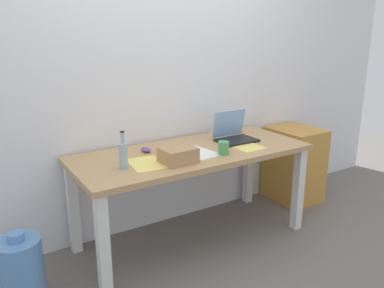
{
  "coord_description": "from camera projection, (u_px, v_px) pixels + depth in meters",
  "views": [
    {
      "loc": [
        -1.48,
        -2.35,
        1.6
      ],
      "look_at": [
        0.0,
        0.0,
        0.78
      ],
      "focal_mm": 36.67,
      "sensor_mm": 36.0,
      "label": 1
    }
  ],
  "objects": [
    {
      "name": "coffee_mug",
      "position": [
        223.0,
        148.0,
        2.81
      ],
      "size": [
        0.08,
        0.08,
        0.09
      ],
      "primitive_type": "cylinder",
      "color": "#4C9E56",
      "rests_on": "desk"
    },
    {
      "name": "paper_sheet_front_left",
      "position": [
        146.0,
        164.0,
        2.62
      ],
      "size": [
        0.24,
        0.32,
        0.0
      ],
      "primitive_type": "cube",
      "rotation": [
        0.0,
        0.0,
        -0.11
      ],
      "color": "#F4E06B",
      "rests_on": "desk"
    },
    {
      "name": "water_cooler_jug",
      "position": [
        21.0,
        270.0,
        2.35
      ],
      "size": [
        0.27,
        0.27,
        0.46
      ],
      "color": "#598CC6",
      "rests_on": "ground"
    },
    {
      "name": "paper_yellow_folder",
      "position": [
        176.0,
        158.0,
        2.73
      ],
      "size": [
        0.28,
        0.34,
        0.0
      ],
      "primitive_type": "cube",
      "rotation": [
        0.0,
        0.0,
        -0.28
      ],
      "color": "#F4E06B",
      "rests_on": "desk"
    },
    {
      "name": "back_wall",
      "position": [
        163.0,
        68.0,
        3.1
      ],
      "size": [
        5.2,
        0.08,
        2.6
      ],
      "primitive_type": "cube",
      "color": "white",
      "rests_on": "ground"
    },
    {
      "name": "cardboard_box",
      "position": [
        178.0,
        155.0,
        2.63
      ],
      "size": [
        0.24,
        0.2,
        0.1
      ],
      "primitive_type": "cube",
      "rotation": [
        0.0,
        0.0,
        0.05
      ],
      "color": "tan",
      "rests_on": "desk"
    },
    {
      "name": "paper_sheet_center",
      "position": [
        199.0,
        153.0,
        2.85
      ],
      "size": [
        0.25,
        0.32,
        0.0
      ],
      "primitive_type": "cube",
      "rotation": [
        0.0,
        0.0,
        0.14
      ],
      "color": "white",
      "rests_on": "desk"
    },
    {
      "name": "desk",
      "position": [
        192.0,
        163.0,
        2.94
      ],
      "size": [
        1.77,
        0.75,
        0.73
      ],
      "color": "tan",
      "rests_on": "ground"
    },
    {
      "name": "computer_mouse",
      "position": [
        146.0,
        150.0,
        2.87
      ],
      "size": [
        0.06,
        0.1,
        0.03
      ],
      "primitive_type": "ellipsoid",
      "rotation": [
        0.0,
        0.0,
        -0.0
      ],
      "color": "#724799",
      "rests_on": "desk"
    },
    {
      "name": "ground_plane",
      "position": [
        192.0,
        238.0,
        3.12
      ],
      "size": [
        8.0,
        8.0,
        0.0
      ],
      "primitive_type": "plane",
      "color": "slate"
    },
    {
      "name": "paper_sheet_front_right",
      "position": [
        244.0,
        146.0,
        3.02
      ],
      "size": [
        0.22,
        0.3,
        0.0
      ],
      "primitive_type": "cube",
      "rotation": [
        0.0,
        0.0,
        0.03
      ],
      "color": "#F4E06B",
      "rests_on": "desk"
    },
    {
      "name": "filing_cabinet",
      "position": [
        294.0,
        164.0,
        3.76
      ],
      "size": [
        0.4,
        0.48,
        0.7
      ],
      "primitive_type": "cube",
      "color": "#C68938",
      "rests_on": "ground"
    },
    {
      "name": "beer_bottle",
      "position": [
        123.0,
        155.0,
        2.51
      ],
      "size": [
        0.06,
        0.06,
        0.25
      ],
      "color": "#99B7C1",
      "rests_on": "desk"
    },
    {
      "name": "laptop_right",
      "position": [
        234.0,
        134.0,
        3.16
      ],
      "size": [
        0.31,
        0.25,
        0.24
      ],
      "color": "black",
      "rests_on": "desk"
    }
  ]
}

